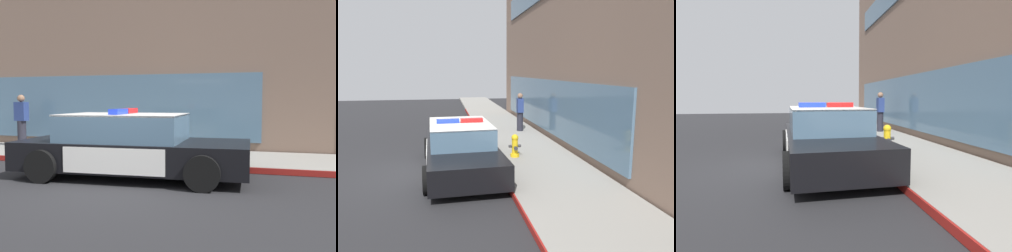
# 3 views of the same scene
# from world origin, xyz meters

# --- Properties ---
(ground) EXTENTS (48.00, 48.00, 0.00)m
(ground) POSITION_xyz_m (0.00, 0.00, 0.00)
(ground) COLOR #262628
(sidewalk) EXTENTS (48.00, 2.66, 0.15)m
(sidewalk) POSITION_xyz_m (0.00, 3.34, 0.07)
(sidewalk) COLOR gray
(sidewalk) RESTS_ON ground
(curb_red_paint) EXTENTS (28.80, 0.04, 0.14)m
(curb_red_paint) POSITION_xyz_m (0.00, 2.00, 0.08)
(curb_red_paint) COLOR maroon
(curb_red_paint) RESTS_ON ground
(police_cruiser) EXTENTS (5.04, 2.27, 1.49)m
(police_cruiser) POSITION_xyz_m (-0.13, 0.96, 0.68)
(police_cruiser) COLOR black
(police_cruiser) RESTS_ON ground
(fire_hydrant) EXTENTS (0.34, 0.39, 0.73)m
(fire_hydrant) POSITION_xyz_m (-0.74, 2.69, 0.50)
(fire_hydrant) COLOR gold
(fire_hydrant) RESTS_ON sidewalk
(pedestrian_on_sidewalk) EXTENTS (0.41, 0.28, 1.71)m
(pedestrian_on_sidewalk) POSITION_xyz_m (-5.12, 3.87, 1.01)
(pedestrian_on_sidewalk) COLOR #23232D
(pedestrian_on_sidewalk) RESTS_ON sidewalk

